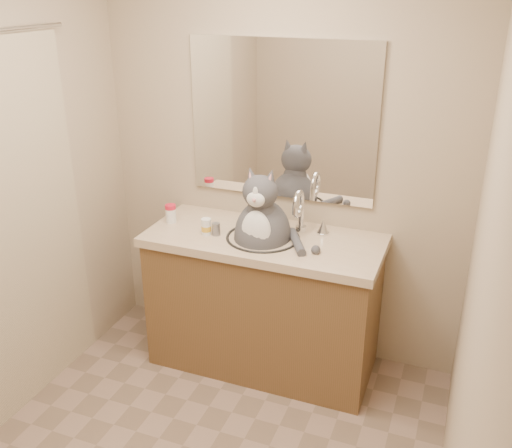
{
  "coord_description": "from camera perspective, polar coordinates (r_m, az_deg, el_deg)",
  "views": [
    {
      "loc": [
        1.01,
        -1.78,
        2.17
      ],
      "look_at": [
        0.07,
        0.65,
        1.06
      ],
      "focal_mm": 40.0,
      "sensor_mm": 36.0,
      "label": 1
    }
  ],
  "objects": [
    {
      "name": "mirror",
      "position": [
        3.26,
        2.56,
        10.26
      ],
      "size": [
        1.1,
        0.02,
        0.9
      ],
      "primitive_type": "cube",
      "color": "white",
      "rests_on": "room"
    },
    {
      "name": "grey_canister",
      "position": [
        3.22,
        -4.02,
        -0.51
      ],
      "size": [
        0.05,
        0.05,
        0.07
      ],
      "rotation": [
        0.0,
        0.0,
        0.05
      ],
      "color": "slate",
      "rests_on": "vanity"
    },
    {
      "name": "cat",
      "position": [
        3.17,
        0.62,
        -0.73
      ],
      "size": [
        0.47,
        0.37,
        0.63
      ],
      "rotation": [
        0.0,
        0.0,
        0.06
      ],
      "color": "#4D4D52",
      "rests_on": "vanity"
    },
    {
      "name": "pill_bottle_redcap",
      "position": [
        3.42,
        -8.52,
        1.06
      ],
      "size": [
        0.08,
        0.08,
        0.11
      ],
      "rotation": [
        0.0,
        0.0,
        -0.39
      ],
      "color": "white",
      "rests_on": "vanity"
    },
    {
      "name": "pill_bottle_orange",
      "position": [
        3.23,
        -5.0,
        -0.31
      ],
      "size": [
        0.07,
        0.07,
        0.1
      ],
      "rotation": [
        0.0,
        0.0,
        0.27
      ],
      "color": "white",
      "rests_on": "vanity"
    },
    {
      "name": "vanity",
      "position": [
        3.4,
        0.78,
        -7.5
      ],
      "size": [
        1.34,
        0.59,
        1.12
      ],
      "color": "brown",
      "rests_on": "ground"
    },
    {
      "name": "room",
      "position": [
        2.27,
        -7.64,
        -2.53
      ],
      "size": [
        2.22,
        2.52,
        2.42
      ],
      "color": "gray",
      "rests_on": "ground"
    }
  ]
}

